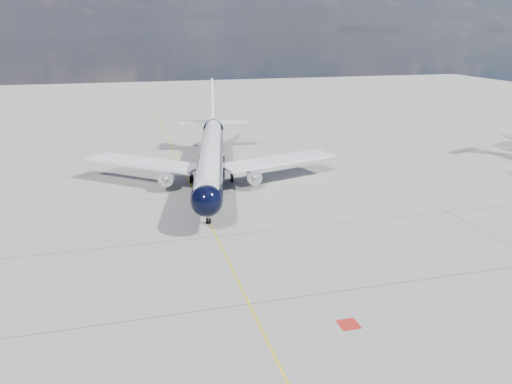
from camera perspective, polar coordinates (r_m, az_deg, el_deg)
ground at (r=74.87m, az=-7.44°, el=0.77°), size 320.00×320.00×0.00m
taxiway_centerline at (r=70.15m, az=-6.87°, el=-0.40°), size 0.16×160.00×0.01m
red_marking at (r=41.21m, az=10.53°, el=-14.65°), size 1.60×1.60×0.01m
main_airliner at (r=75.19m, az=-5.17°, el=4.27°), size 38.03×46.88×13.64m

